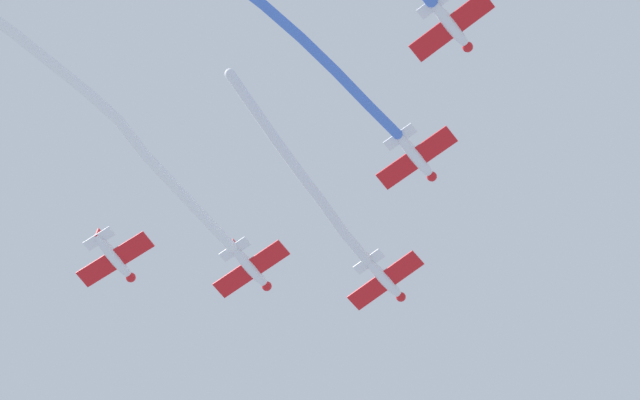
% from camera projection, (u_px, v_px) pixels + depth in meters
% --- Properties ---
extents(airplane_lead, '(5.08, 5.72, 1.57)m').
position_uv_depth(airplane_lead, '(385.00, 279.00, 92.00)').
color(airplane_lead, white).
extents(smoke_trail_lead, '(13.05, 12.04, 3.38)m').
position_uv_depth(smoke_trail_lead, '(298.00, 170.00, 89.61)').
color(smoke_trail_lead, white).
extents(airplane_left_wing, '(5.19, 5.59, 1.57)m').
position_uv_depth(airplane_left_wing, '(251.00, 268.00, 91.59)').
color(airplane_left_wing, white).
extents(smoke_trail_left_wing, '(25.75, 18.34, 2.24)m').
position_uv_depth(smoke_trail_left_wing, '(82.00, 97.00, 86.64)').
color(smoke_trail_left_wing, white).
extents(airplane_right_wing, '(5.12, 5.64, 1.57)m').
position_uv_depth(airplane_right_wing, '(416.00, 157.00, 88.10)').
color(airplane_right_wing, white).
extents(smoke_trail_right_wing, '(19.46, 10.85, 3.03)m').
position_uv_depth(smoke_trail_right_wing, '(285.00, 29.00, 85.09)').
color(smoke_trail_right_wing, '#4C75DB').
extents(airplane_slot, '(5.38, 5.41, 1.57)m').
position_uv_depth(airplane_slot, '(115.00, 258.00, 90.90)').
color(airplane_slot, white).
extents(airplane_trail, '(5.10, 5.69, 1.57)m').
position_uv_depth(airplane_trail, '(451.00, 26.00, 83.65)').
color(airplane_trail, white).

